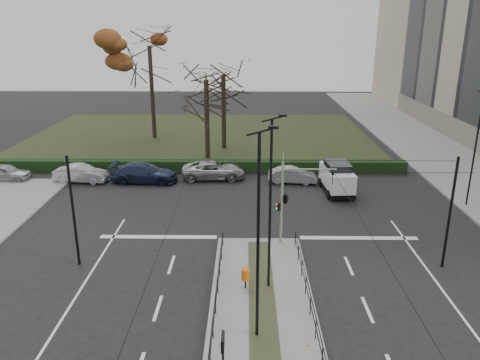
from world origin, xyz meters
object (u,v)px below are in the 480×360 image
Objects in this scene: parked_car_second at (81,174)px; parked_car_fourth at (214,170)px; parked_car_first at (5,173)px; bare_tree_near at (206,86)px; litter_bin at (245,275)px; streetlamp_median_near at (259,237)px; streetlamp_median_far at (271,204)px; info_panel at (223,349)px; parked_car_fifth at (292,175)px; white_van at (337,177)px; parked_car_third at (144,173)px; rust_tree at (149,46)px; bare_tree_center at (223,80)px; traffic_light at (287,197)px; streetlamp_sidewalk at (476,147)px.

parked_car_second is 0.83× the size of parked_car_fourth.
bare_tree_near is at bearing -66.71° from parked_car_first.
streetlamp_median_near reaches higher than litter_bin.
streetlamp_median_far is (1.13, 0.24, 3.52)m from litter_bin.
bare_tree_near is (-2.88, 29.96, 4.86)m from info_panel.
streetlamp_median_near is at bearing 176.10° from parked_car_fifth.
streetlamp_median_far is at bearing 176.16° from parked_car_fifth.
info_panel is 29.82m from parked_car_first.
bare_tree_near reaches higher than parked_car_first.
parked_car_fifth is at bearing 80.71° from streetlamp_median_far.
parked_car_fourth is at bearing -80.85° from bare_tree_near.
parked_car_first is at bearing 174.87° from white_van.
white_van is (6.86, 13.96, 0.37)m from litter_bin.
streetlamp_median_near is 2.12× the size of parked_car_first.
info_panel is 23.39m from parked_car_fifth.
parked_car_second is at bearing 95.52° from parked_car_fifth.
bare_tree_near reaches higher than info_panel.
litter_bin is 18.18m from parked_car_third.
rust_tree is (3.05, 15.38, 9.28)m from parked_car_second.
info_panel is 0.44× the size of parked_car_third.
rust_tree is 1.33× the size of bare_tree_center.
bare_tree_near is at bearing 98.87° from litter_bin.
bare_tree_center is (-1.49, 33.73, 4.93)m from info_panel.
parked_car_third is 1.03× the size of parked_car_fourth.
streetlamp_median_far is 21.78m from parked_car_second.
streetlamp_median_far is at bearing 75.00° from info_panel.
parked_car_fifth is (1.43, 11.17, -2.30)m from traffic_light.
parked_car_fourth is at bearing 86.27° from parked_car_fifth.
parked_car_third is at bearing -90.55° from parked_car_first.
streetlamp_sidewalk is 23.90m from bare_tree_center.
litter_bin is 0.23× the size of white_van.
streetlamp_median_near is 2.02× the size of parked_car_second.
white_van is (5.74, 13.73, -3.16)m from streetlamp_median_far.
parked_car_second is 16.67m from bare_tree_center.
parked_car_fourth is at bearing -77.19° from parked_car_third.
info_panel is (-0.74, -6.75, 1.12)m from litter_bin.
parked_car_fourth is at bearing -79.11° from parked_car_second.
bare_tree_near is at bearing 108.03° from traffic_light.
bare_tree_center is (-17.70, 15.84, 2.63)m from streetlamp_sidewalk.
info_panel is 30.48m from bare_tree_near.
streetlamp_median_far reaches higher than parked_car_first.
litter_bin is (-2.30, -5.00, -2.07)m from traffic_light.
streetlamp_median_near is at bearing -135.56° from streetlamp_sidewalk.
rust_tree reaches higher than parked_car_fifth.
streetlamp_median_far is at bearing -170.50° from parked_car_fourth.
streetlamp_median_far is at bearing -70.05° from rust_tree.
white_van is 16.87m from bare_tree_center.
streetlamp_sidewalk is 2.12× the size of parked_car_fifth.
info_panel reaches higher than parked_car_fourth.
streetlamp_median_far is at bearing 11.85° from litter_bin.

